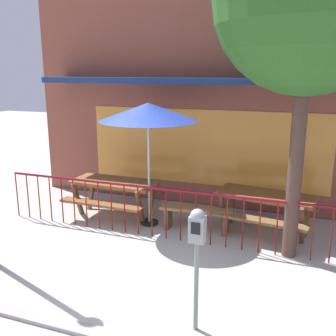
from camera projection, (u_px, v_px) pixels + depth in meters
ground at (127, 294)px, 5.44m from camera, size 40.00×40.00×0.00m
pub_storefront at (208, 89)px, 8.67m from camera, size 8.38×1.43×5.28m
patio_fence_front at (173, 205)px, 7.06m from camera, size 7.06×0.04×0.97m
picnic_table_left at (114, 188)px, 8.25m from camera, size 1.83×1.40×0.79m
picnic_table_right at (265, 202)px, 7.39m from camera, size 1.98×1.61×0.79m
patio_umbrella at (148, 113)px, 7.41m from camera, size 1.90×1.90×2.44m
patio_bench at (196, 214)px, 7.51m from camera, size 1.43×0.46×0.48m
parking_meter_near at (197, 238)px, 4.43m from camera, size 0.18×0.17×1.53m
curb_edge at (93, 334)px, 4.61m from camera, size 11.73×0.20×0.11m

